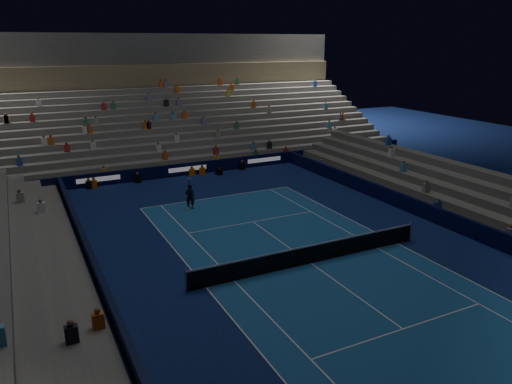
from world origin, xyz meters
name	(u,v)px	position (x,y,z in m)	size (l,w,h in m)	color
ground	(311,263)	(0.00, 0.00, 0.00)	(90.00, 90.00, 0.00)	#0D1B4F
court_surface	(311,263)	(0.00, 0.00, 0.01)	(10.97, 23.77, 0.01)	#19508E
sponsor_barrier_far	(187,169)	(0.00, 18.50, 0.50)	(44.00, 0.25, 1.00)	black
sponsor_barrier_east	(454,222)	(9.70, 0.00, 0.50)	(0.25, 37.00, 1.00)	black
sponsor_barrier_west	(107,299)	(-9.70, 0.00, 0.50)	(0.25, 37.00, 1.00)	black
grandstand_main	(154,118)	(0.00, 27.90, 3.38)	(44.00, 15.20, 11.20)	slate
grandstand_east	(497,207)	(13.17, 0.00, 0.92)	(5.00, 37.00, 2.50)	#5F5F5B
grandstand_west	(10,310)	(-13.17, 0.00, 0.92)	(5.00, 37.00, 2.50)	slate
tennis_net	(311,254)	(0.00, 0.00, 0.50)	(12.90, 0.10, 1.10)	#B2B2B7
tennis_player	(190,197)	(-2.56, 10.42, 0.82)	(0.60, 0.39, 1.65)	black
broadcast_camera	(219,171)	(2.36, 17.45, 0.29)	(0.46, 0.89, 0.56)	black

